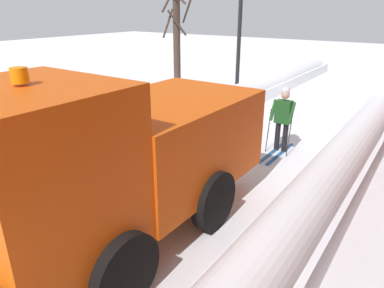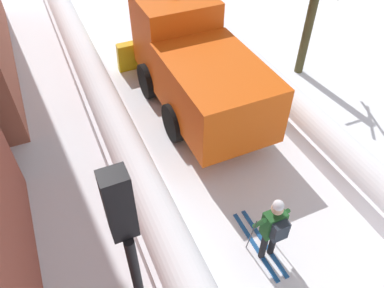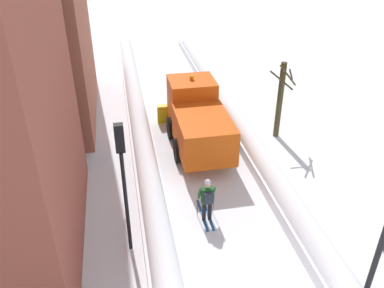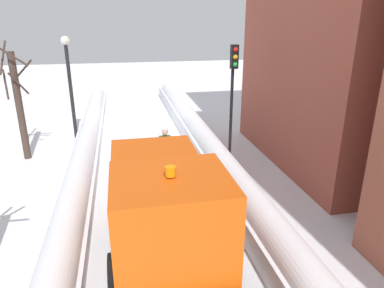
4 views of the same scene
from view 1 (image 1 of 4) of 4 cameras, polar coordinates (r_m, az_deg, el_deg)
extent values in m
plane|color=white|center=(7.22, -2.66, -9.92)|extent=(80.00, 80.00, 0.00)
cube|color=white|center=(6.06, 16.97, -13.74)|extent=(1.10, 36.00, 0.71)
cylinder|color=white|center=(5.87, 17.34, -10.89)|extent=(0.90, 34.20, 0.90)
cube|color=white|center=(8.71, -15.88, -3.19)|extent=(1.10, 36.00, 0.50)
cylinder|color=white|center=(8.61, -16.04, -1.69)|extent=(0.90, 34.20, 0.90)
cube|color=#DB510F|center=(6.68, -3.70, 0.74)|extent=(2.30, 3.40, 1.60)
cube|color=#DB510F|center=(4.92, -23.91, -4.56)|extent=(2.20, 2.00, 2.30)
cylinder|color=orange|center=(4.55, -26.31, 10.01)|extent=(0.20, 0.20, 0.18)
cylinder|color=black|center=(4.90, -10.94, -19.80)|extent=(0.25, 1.10, 1.10)
cylinder|color=black|center=(6.50, -25.53, -10.44)|extent=(0.25, 1.10, 1.10)
cylinder|color=black|center=(6.30, 3.63, -9.20)|extent=(0.25, 1.10, 1.10)
cylinder|color=black|center=(7.60, -11.29, -3.95)|extent=(0.25, 1.10, 1.10)
cylinder|color=black|center=(9.94, 14.91, 1.00)|extent=(0.14, 0.14, 0.82)
cylinder|color=black|center=(10.02, 13.74, 1.26)|extent=(0.14, 0.14, 0.82)
cube|color=#1E5123|center=(9.76, 14.70, 5.10)|extent=(0.42, 0.26, 0.62)
cube|color=#262D38|center=(9.94, 15.16, 5.53)|extent=(0.32, 0.16, 0.44)
sphere|color=tan|center=(9.65, 14.96, 7.78)|extent=(0.24, 0.24, 0.24)
sphere|color=silver|center=(9.62, 15.02, 8.36)|extent=(0.22, 0.22, 0.22)
cylinder|color=#1E5123|center=(9.58, 15.95, 4.86)|extent=(0.09, 0.33, 0.56)
cylinder|color=#1E5123|center=(9.75, 13.08, 5.42)|extent=(0.09, 0.33, 0.56)
cube|color=#194C8C|center=(9.87, 14.17, -1.56)|extent=(0.09, 1.80, 0.03)
cube|color=#194C8C|center=(9.94, 13.00, -1.28)|extent=(0.09, 1.80, 0.03)
cylinder|color=#262628|center=(9.63, 15.59, 1.46)|extent=(0.02, 0.19, 1.19)
cylinder|color=#262628|center=(9.82, 12.33, 2.17)|extent=(0.02, 0.19, 1.19)
cylinder|color=black|center=(14.97, 7.61, 15.45)|extent=(0.16, 0.16, 4.50)
cylinder|color=#41322B|center=(14.47, -2.48, 15.21)|extent=(0.28, 0.28, 4.41)
cylinder|color=#41322B|center=(14.53, -0.83, 20.87)|extent=(1.02, 0.84, 0.96)
cylinder|color=#41322B|center=(14.15, -2.46, 19.10)|extent=(0.57, 0.56, 0.97)
cylinder|color=#41322B|center=(14.50, -3.94, 19.05)|extent=(0.38, 1.00, 1.06)
camera|label=2|loc=(12.40, 40.68, 32.97)|focal=34.72mm
camera|label=3|loc=(20.83, 40.02, 34.36)|focal=37.37mm
camera|label=4|loc=(6.24, -98.51, 15.50)|focal=32.96mm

